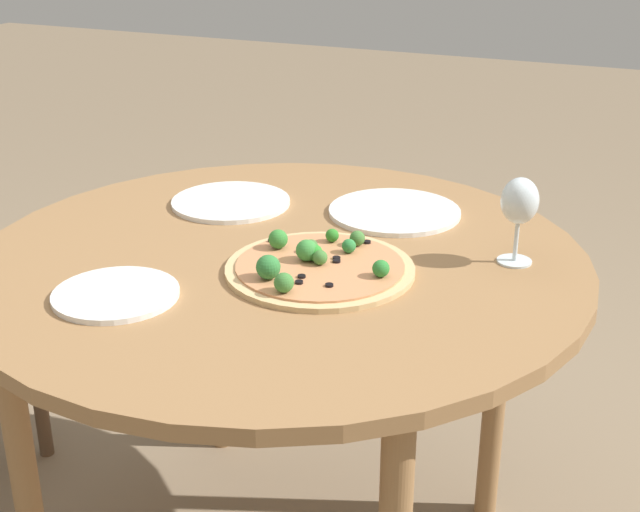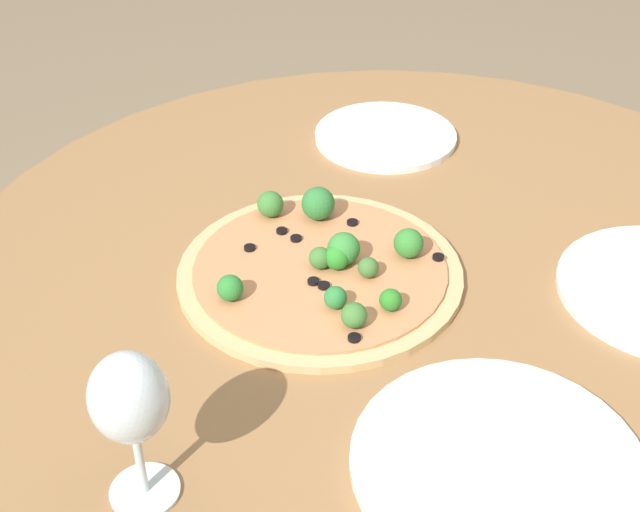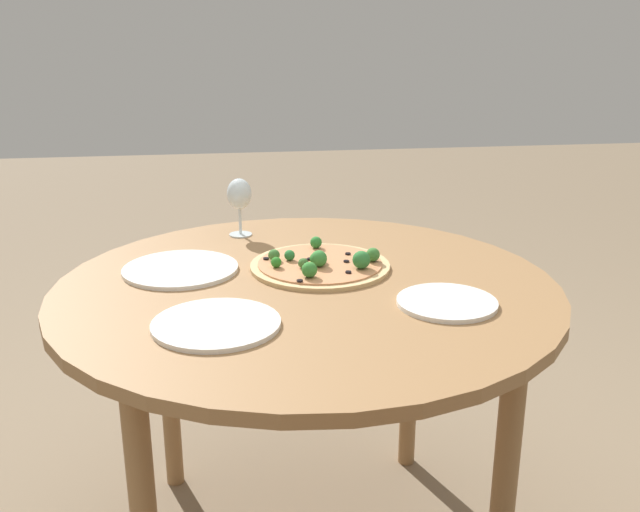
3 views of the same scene
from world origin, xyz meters
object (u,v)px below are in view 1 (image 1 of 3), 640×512
(plate_near, at_px, (395,212))
(plate_far, at_px, (116,294))
(wine_glass, at_px, (520,204))
(plate_side, at_px, (231,202))
(pizza, at_px, (317,266))

(plate_near, xyz_separation_m, plate_far, (0.56, -0.30, 0.00))
(wine_glass, relative_size, plate_side, 0.63)
(plate_far, height_order, plate_side, same)
(plate_near, distance_m, plate_far, 0.63)
(wine_glass, height_order, plate_near, wine_glass)
(plate_side, bearing_deg, plate_near, 103.51)
(pizza, bearing_deg, plate_side, -129.03)
(wine_glass, distance_m, plate_side, 0.63)
(plate_near, relative_size, plate_side, 1.08)
(plate_near, bearing_deg, plate_side, -76.49)
(pizza, height_order, wine_glass, wine_glass)
(wine_glass, distance_m, plate_near, 0.34)
(wine_glass, bearing_deg, plate_far, -54.82)
(plate_far, xyz_separation_m, plate_side, (-0.48, -0.04, 0.00))
(plate_near, height_order, plate_side, same)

